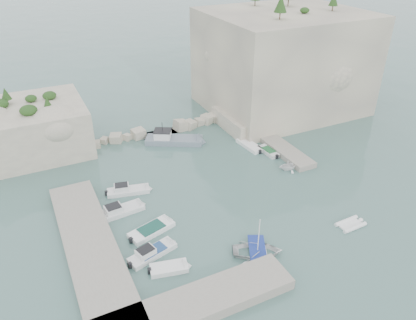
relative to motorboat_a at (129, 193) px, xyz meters
name	(u,v)px	position (x,y,z in m)	size (l,w,h in m)	color
ground	(229,203)	(10.44, -7.65, 0.00)	(400.00, 400.00, 0.00)	#486C66
cliff_east	(283,62)	(33.44, 15.35, 8.50)	(26.00, 22.00, 17.00)	beige
cliff_terrace	(246,120)	(23.44, 10.35, 1.25)	(8.00, 10.00, 2.50)	beige
outcrop_west	(30,129)	(-9.56, 17.35, 3.50)	(16.00, 14.00, 7.00)	beige
quay_west	(90,247)	(-6.56, -8.65, 0.55)	(5.00, 24.00, 1.10)	#9E9689
quay_south	(198,303)	(0.44, -20.15, 0.55)	(18.00, 4.00, 1.10)	#9E9689
ledge_east	(276,144)	(23.94, 2.35, 0.40)	(3.00, 16.00, 0.80)	#9E9689
breakwater	(159,129)	(9.44, 14.35, 0.70)	(28.00, 3.00, 1.40)	beige
motorboat_a	(129,193)	(0.00, 0.00, 0.00)	(5.78, 1.72, 1.40)	silver
motorboat_b	(121,213)	(-2.01, -3.68, 0.00)	(5.99, 1.96, 1.40)	silver
motorboat_c	(152,232)	(0.14, -8.53, 0.00)	(5.66, 2.06, 0.70)	white
motorboat_d	(153,255)	(-0.98, -12.07, 0.00)	(5.72, 1.70, 1.40)	silver
motorboat_e	(169,270)	(-0.22, -14.80, 0.00)	(4.05, 1.66, 0.70)	white
rowboat	(257,254)	(8.81, -16.65, 0.00)	(3.68, 5.15, 1.07)	silver
inflatable_dinghy	(350,225)	(20.73, -17.36, 0.00)	(3.52, 1.71, 0.44)	white
tender_east_a	(288,169)	(21.62, -4.24, 0.00)	(2.47, 2.86, 1.51)	white
tender_east_b	(268,153)	(21.72, 0.92, 0.00)	(4.22, 1.44, 0.70)	silver
tender_east_c	(250,147)	(20.19, 3.80, 0.00)	(5.41, 1.75, 0.70)	white
tender_east_d	(249,137)	(21.87, 6.80, 0.00)	(1.57, 4.18, 1.61)	white
work_boat	(174,143)	(10.33, 10.20, 0.00)	(9.61, 2.84, 2.20)	slate
rowboat_mast	(259,234)	(8.81, -16.65, 2.63)	(0.10, 0.10, 4.20)	white
vegetation	(257,7)	(28.28, 16.75, 17.93)	(53.48, 13.88, 13.40)	#1E4219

